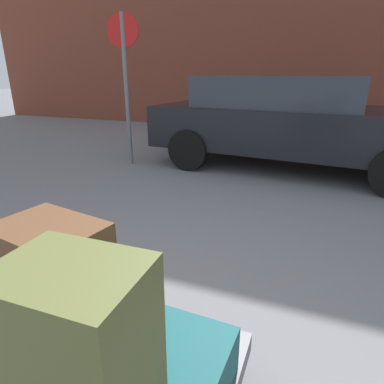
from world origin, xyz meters
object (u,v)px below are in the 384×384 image
Objects in this scene: no_parking_sign at (126,75)px; suitcase_charcoal_front_left at (60,308)px; suitcase_teal_center at (146,364)px; parked_car at (290,120)px; duffel_bag_brown_topmost_pile at (51,255)px.

suitcase_charcoal_front_left is at bearing -62.39° from no_parking_sign.
no_parking_sign is (-2.00, 3.82, 0.97)m from suitcase_charcoal_front_left.
parked_car is (0.02, 4.65, 0.32)m from suitcase_teal_center.
duffel_bag_brown_topmost_pile is 0.19× the size of no_parking_sign.
parked_car is (0.50, 4.54, 0.02)m from duffel_bag_brown_topmost_pile.
duffel_bag_brown_topmost_pile is 0.10× the size of parked_car.
no_parking_sign reaches higher than parked_car.
suitcase_charcoal_front_left is at bearing -96.33° from parked_car.
suitcase_teal_center is 1.33× the size of duffel_bag_brown_topmost_pile.
suitcase_teal_center is 0.25× the size of no_parking_sign.
parked_car reaches higher than duffel_bag_brown_topmost_pile.
no_parking_sign is (-2.50, -0.73, 0.68)m from parked_car.
parked_car is 1.92× the size of no_parking_sign.
suitcase_charcoal_front_left is 4.42m from no_parking_sign.
suitcase_teal_center is 4.66m from parked_car.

